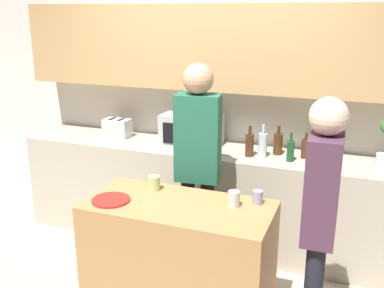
# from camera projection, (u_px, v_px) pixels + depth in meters

# --- Properties ---
(back_wall) EXTENTS (6.40, 0.40, 2.70)m
(back_wall) POSITION_uv_depth(u_px,v_px,m) (218.00, 78.00, 4.18)
(back_wall) COLOR silver
(back_wall) RESTS_ON ground_plane
(back_counter) EXTENTS (3.60, 0.62, 0.93)m
(back_counter) POSITION_uv_depth(u_px,v_px,m) (207.00, 195.00, 4.24)
(back_counter) COLOR #B7AD99
(back_counter) RESTS_ON ground_plane
(kitchen_island) EXTENTS (1.26, 0.61, 0.90)m
(kitchen_island) POSITION_uv_depth(u_px,v_px,m) (179.00, 263.00, 3.12)
(kitchen_island) COLOR #B27F4C
(kitchen_island) RESTS_ON ground_plane
(microwave) EXTENTS (0.52, 0.39, 0.30)m
(microwave) POSITION_uv_depth(u_px,v_px,m) (192.00, 130.00, 4.17)
(microwave) COLOR #B7BABC
(microwave) RESTS_ON back_counter
(toaster) EXTENTS (0.26, 0.16, 0.18)m
(toaster) POSITION_uv_depth(u_px,v_px,m) (117.00, 128.00, 4.46)
(toaster) COLOR silver
(toaster) RESTS_ON back_counter
(bottle_0) EXTENTS (0.07, 0.07, 0.27)m
(bottle_0) POSITION_uv_depth(u_px,v_px,m) (249.00, 145.00, 3.87)
(bottle_0) COLOR #472814
(bottle_0) RESTS_ON back_counter
(bottle_1) EXTENTS (0.08, 0.08, 0.29)m
(bottle_1) POSITION_uv_depth(u_px,v_px,m) (263.00, 145.00, 3.84)
(bottle_1) COLOR silver
(bottle_1) RESTS_ON back_counter
(bottle_2) EXTENTS (0.08, 0.08, 0.26)m
(bottle_2) POSITION_uv_depth(u_px,v_px,m) (278.00, 143.00, 3.92)
(bottle_2) COLOR #472814
(bottle_2) RESTS_ON back_counter
(bottle_3) EXTENTS (0.06, 0.06, 0.25)m
(bottle_3) POSITION_uv_depth(u_px,v_px,m) (290.00, 150.00, 3.74)
(bottle_3) COLOR #194723
(bottle_3) RESTS_ON back_counter
(bottle_4) EXTENTS (0.07, 0.07, 0.23)m
(bottle_4) POSITION_uv_depth(u_px,v_px,m) (305.00, 148.00, 3.82)
(bottle_4) COLOR #472814
(bottle_4) RESTS_ON back_counter
(bottle_5) EXTENTS (0.08, 0.08, 0.28)m
(bottle_5) POSITION_uv_depth(u_px,v_px,m) (320.00, 146.00, 3.83)
(bottle_5) COLOR black
(bottle_5) RESTS_ON back_counter
(bottle_6) EXTENTS (0.08, 0.08, 0.26)m
(bottle_6) POSITION_uv_depth(u_px,v_px,m) (333.00, 151.00, 3.70)
(bottle_6) COLOR #472814
(bottle_6) RESTS_ON back_counter
(plate_on_island) EXTENTS (0.26, 0.26, 0.01)m
(plate_on_island) POSITION_uv_depth(u_px,v_px,m) (111.00, 200.00, 3.04)
(plate_on_island) COLOR red
(plate_on_island) RESTS_ON kitchen_island
(cup_0) EXTENTS (0.08, 0.08, 0.11)m
(cup_0) POSITION_uv_depth(u_px,v_px,m) (234.00, 199.00, 2.95)
(cup_0) COLOR #B8CDBC
(cup_0) RESTS_ON kitchen_island
(cup_1) EXTENTS (0.07, 0.07, 0.09)m
(cup_1) POSITION_uv_depth(u_px,v_px,m) (258.00, 197.00, 2.99)
(cup_1) COLOR #9190B2
(cup_1) RESTS_ON kitchen_island
(cup_2) EXTENTS (0.09, 0.09, 0.10)m
(cup_2) POSITION_uv_depth(u_px,v_px,m) (154.00, 183.00, 3.22)
(cup_2) COLOR #B5CB7F
(cup_2) RESTS_ON kitchen_island
(person_left) EXTENTS (0.22, 0.34, 1.68)m
(person_left) POSITION_uv_depth(u_px,v_px,m) (321.00, 209.00, 2.67)
(person_left) COLOR black
(person_left) RESTS_ON ground_plane
(person_center) EXTENTS (0.36, 0.23, 1.77)m
(person_center) POSITION_uv_depth(u_px,v_px,m) (198.00, 155.00, 3.48)
(person_center) COLOR black
(person_center) RESTS_ON ground_plane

